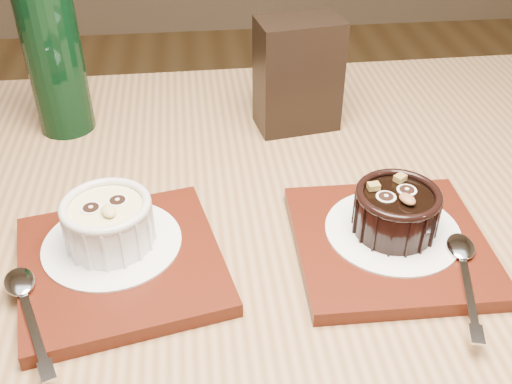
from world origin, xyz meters
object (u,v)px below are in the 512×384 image
Objects in this scene: ramekin_white at (108,221)px; condiment_stand at (298,75)px; ramekin_dark at (396,209)px; tray_left at (121,264)px; tray_right at (389,243)px; table at (235,305)px; green_bottle at (54,55)px.

ramekin_white is 0.32m from condiment_stand.
ramekin_dark is at bearing -77.14° from condiment_stand.
ramekin_white reaches higher than tray_left.
ramekin_dark is at bearing 62.86° from tray_right.
ramekin_white is at bearing 112.83° from tray_left.
table is 0.18m from tray_right.
ramekin_white is 0.46× the size of tray_right.
tray_right is 2.24× the size of ramekin_dark.
tray_left is 1.00× the size of tray_right.
tray_right is 0.04m from ramekin_dark.
tray_right is 0.45m from green_bottle.
ramekin_dark is 0.57× the size of condiment_stand.
tray_right is at bearing -10.88° from table.
green_bottle reaches higher than tray_right.
ramekin_white is at bearing -175.37° from table.
ramekin_dark is 0.44m from green_bottle.
tray_left is (-0.11, -0.03, 0.10)m from table.
table is at bearing 152.38° from ramekin_dark.
tray_left is 1.29× the size of condiment_stand.
tray_right is at bearing -38.78° from green_bottle.
tray_right is (0.25, 0.00, 0.00)m from tray_left.
ramekin_dark is at bearing -37.52° from green_bottle.
green_bottle is at bearing 107.57° from tray_left.
ramekin_white is 0.27m from ramekin_dark.
ramekin_white is 0.27m from tray_right.
ramekin_white is at bearing 175.77° from tray_right.
ramekin_dark is 0.32× the size of green_bottle.
table is at bearing -114.12° from condiment_stand.
green_bottle is (-0.35, 0.27, 0.06)m from ramekin_dark.
table is 0.29m from condiment_stand.
condiment_stand is (-0.05, 0.25, 0.06)m from tray_right.
ramekin_dark is at bearing 2.33° from tray_left.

